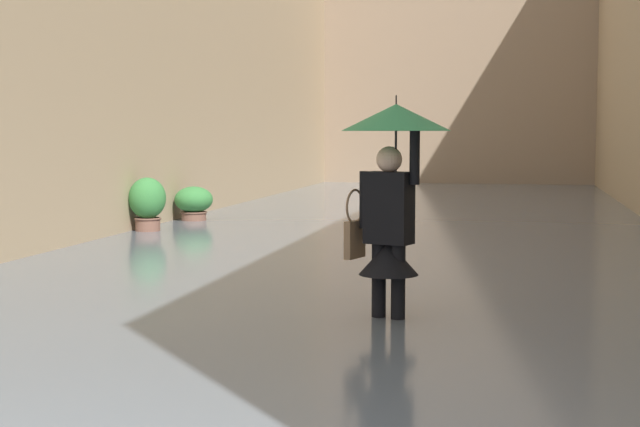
{
  "coord_description": "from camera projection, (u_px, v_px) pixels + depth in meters",
  "views": [
    {
      "loc": [
        -1.88,
        2.62,
        1.72
      ],
      "look_at": [
        -0.33,
        -4.69,
        1.07
      ],
      "focal_mm": 52.68,
      "sensor_mm": 36.0,
      "label": 1
    }
  ],
  "objects": [
    {
      "name": "building_facade_far",
      "position": [
        460.0,
        2.0,
        29.14
      ],
      "size": [
        11.82,
        1.8,
        11.58
      ],
      "primitive_type": "cube",
      "color": "gray",
      "rests_on": "ground_plane"
    },
    {
      "name": "potted_plant_near_right",
      "position": [
        147.0,
        205.0,
        14.82
      ],
      "size": [
        0.59,
        0.59,
        1.02
      ],
      "color": "brown",
      "rests_on": "ground_plane"
    },
    {
      "name": "ground_plane",
      "position": [
        404.0,
        234.0,
        15.93
      ],
      "size": [
        65.82,
        65.82,
        0.0
      ],
      "primitive_type": "plane",
      "color": "slate"
    },
    {
      "name": "flood_water",
      "position": [
        404.0,
        229.0,
        15.92
      ],
      "size": [
        9.02,
        32.33,
        0.17
      ],
      "primitive_type": "cube",
      "color": "slate",
      "rests_on": "ground_plane"
    },
    {
      "name": "person_wading",
      "position": [
        392.0,
        177.0,
        7.74
      ],
      "size": [
        0.9,
        0.9,
        2.02
      ],
      "color": "black",
      "rests_on": "ground_plane"
    },
    {
      "name": "potted_plant_far_right",
      "position": [
        194.0,
        204.0,
        16.62
      ],
      "size": [
        0.68,
        0.68,
        0.77
      ],
      "color": "brown",
      "rests_on": "ground_plane"
    }
  ]
}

